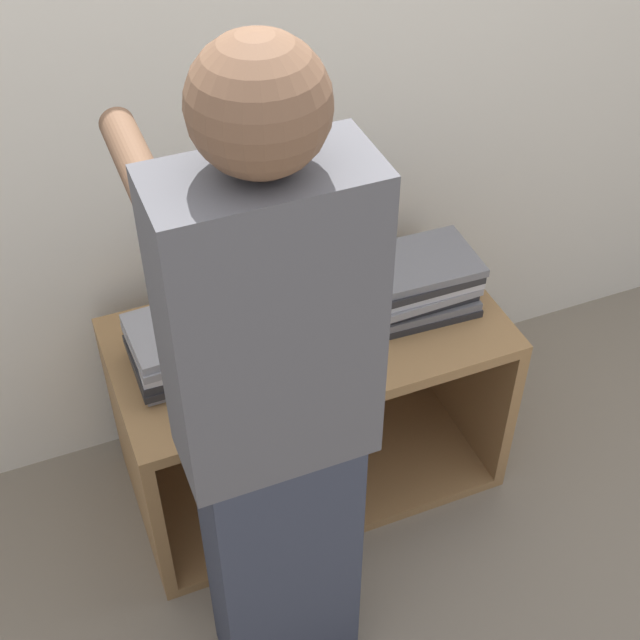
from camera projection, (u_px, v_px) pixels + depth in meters
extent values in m
plane|color=#756B5B|center=(345.00, 539.00, 2.72)|extent=(12.00, 12.00, 0.00)
cube|color=beige|center=(253.00, 80.00, 2.38)|extent=(8.00, 0.05, 2.40)
cube|color=olive|center=(309.00, 337.00, 2.51)|extent=(1.11, 0.57, 0.04)
cube|color=olive|center=(310.00, 467.00, 2.90)|extent=(1.11, 0.57, 0.04)
cube|color=olive|center=(136.00, 459.00, 2.56)|extent=(0.04, 0.57, 0.54)
cube|color=olive|center=(465.00, 360.00, 2.86)|extent=(0.04, 0.57, 0.54)
cube|color=olive|center=(279.00, 350.00, 2.89)|extent=(1.04, 0.04, 0.54)
cube|color=#333338|center=(308.00, 330.00, 2.49)|extent=(0.30, 0.22, 0.02)
cube|color=gray|center=(307.00, 325.00, 2.49)|extent=(0.25, 0.12, 0.00)
cube|color=#333338|center=(289.00, 267.00, 2.52)|extent=(0.30, 0.07, 0.22)
cube|color=black|center=(289.00, 267.00, 2.51)|extent=(0.27, 0.06, 0.19)
cube|color=gray|center=(193.00, 360.00, 2.40)|extent=(0.31, 0.23, 0.02)
cube|color=#232326|center=(190.00, 357.00, 2.38)|extent=(0.30, 0.23, 0.02)
cube|color=#232326|center=(189.00, 350.00, 2.36)|extent=(0.31, 0.23, 0.02)
cube|color=#B7B7BC|center=(192.00, 343.00, 2.35)|extent=(0.31, 0.23, 0.02)
cube|color=gray|center=(188.00, 337.00, 2.33)|extent=(0.31, 0.24, 0.02)
cube|color=gray|center=(187.00, 328.00, 2.32)|extent=(0.31, 0.24, 0.02)
cube|color=#232326|center=(418.00, 301.00, 2.58)|extent=(0.31, 0.24, 0.02)
cube|color=slate|center=(417.00, 295.00, 2.57)|extent=(0.31, 0.23, 0.02)
cube|color=#232326|center=(414.00, 287.00, 2.56)|extent=(0.30, 0.23, 0.02)
cube|color=gray|center=(417.00, 283.00, 2.53)|extent=(0.31, 0.23, 0.02)
cube|color=#B7B7BC|center=(419.00, 274.00, 2.52)|extent=(0.31, 0.23, 0.02)
cube|color=#232326|center=(419.00, 270.00, 2.50)|extent=(0.30, 0.23, 0.02)
cube|color=slate|center=(422.00, 262.00, 2.49)|extent=(0.31, 0.23, 0.02)
cube|color=#2D3342|center=(282.00, 557.00, 2.18)|extent=(0.34, 0.20, 0.86)
cube|color=#4C4C51|center=(270.00, 326.00, 1.66)|extent=(0.40, 0.20, 0.68)
sphere|color=brown|center=(259.00, 105.00, 1.35)|extent=(0.23, 0.23, 0.23)
cylinder|color=brown|center=(135.00, 164.00, 1.63)|extent=(0.07, 0.32, 0.07)
cylinder|color=brown|center=(298.00, 130.00, 1.72)|extent=(0.07, 0.32, 0.07)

